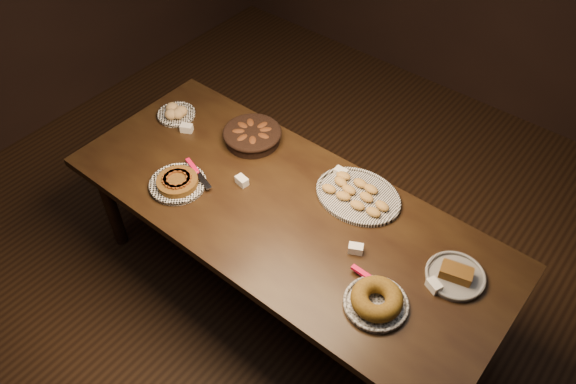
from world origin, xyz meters
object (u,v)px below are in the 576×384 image
Objects in this scene: buffet_table at (284,217)px; madeleine_platter at (357,195)px; apple_tart_plate at (178,182)px; bundt_cake_plate at (376,300)px.

madeleine_platter is (0.25, 0.30, 0.09)m from buffet_table.
apple_tart_plate is 0.96m from madeleine_platter.
madeleine_platter is (0.80, 0.53, -0.00)m from apple_tart_plate.
bundt_cake_plate is (1.23, 0.04, 0.02)m from apple_tart_plate.
apple_tart_plate reaches higher than madeleine_platter.
bundt_cake_plate is at bearing -15.66° from buffet_table.
madeleine_platter is at bearing 50.20° from buffet_table.
madeleine_platter is 1.38× the size of bundt_cake_plate.
apple_tart_plate is at bearing -156.94° from buffet_table.
buffet_table is 5.12× the size of madeleine_platter.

